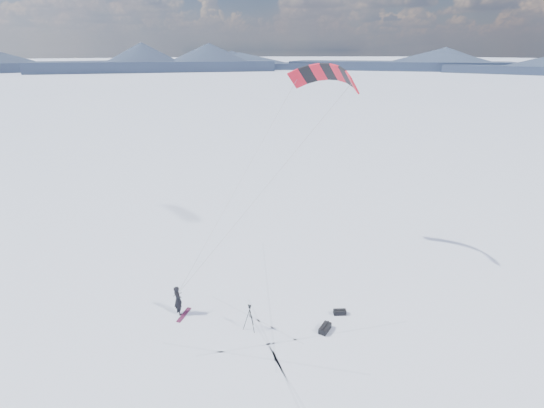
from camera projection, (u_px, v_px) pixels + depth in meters
ground at (266, 335)px, 21.32m from camera, size 1800.00×1800.00×0.00m
horizon_hills at (265, 278)px, 20.01m from camera, size 704.47×706.88×8.81m
snow_tracks at (259, 344)px, 20.72m from camera, size 14.76×10.25×0.01m
snowkiter at (179, 313)px, 23.11m from camera, size 0.53×0.73×1.84m
snowboard at (184, 315)px, 22.95m from camera, size 1.23×1.12×0.04m
tripod at (250, 314)px, 21.44m from camera, size 0.73×0.66×1.57m
gear_bag_a at (325, 328)px, 21.60m from camera, size 0.98×0.77×0.40m
gear_bag_b at (340, 312)px, 22.99m from camera, size 0.81×0.68×0.33m
power_kite at (325, 77)px, 25.92m from camera, size 13.09×5.61×12.34m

